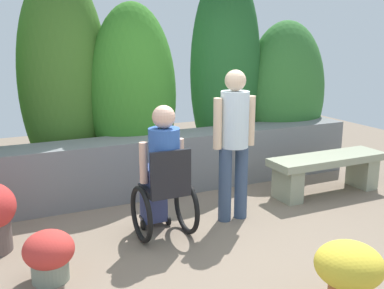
{
  "coord_description": "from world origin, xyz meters",
  "views": [
    {
      "loc": [
        -1.94,
        -3.61,
        1.97
      ],
      "look_at": [
        0.02,
        0.55,
        0.85
      ],
      "focal_mm": 42.37,
      "sensor_mm": 36.0,
      "label": 1
    }
  ],
  "objects": [
    {
      "name": "ground_plane",
      "position": [
        0.0,
        0.0,
        0.0
      ],
      "size": [
        11.55,
        11.55,
        0.0
      ],
      "primitive_type": "plane",
      "color": "#7A6958"
    },
    {
      "name": "hedge_backdrop",
      "position": [
        -0.25,
        2.16,
        1.35
      ],
      "size": [
        6.07,
        1.15,
        3.04
      ],
      "color": "#2B672A",
      "rests_on": "ground"
    },
    {
      "name": "person_standing_companion",
      "position": [
        0.44,
        0.4,
        0.93
      ],
      "size": [
        0.49,
        0.3,
        1.62
      ],
      "rotation": [
        0.0,
        0.0,
        0.26
      ],
      "color": "#394C69",
      "rests_on": "ground"
    },
    {
      "name": "flower_pot_red_accent",
      "position": [
        -1.56,
        -0.07,
        0.23
      ],
      "size": [
        0.42,
        0.42,
        0.43
      ],
      "color": "gray",
      "rests_on": "ground"
    },
    {
      "name": "person_in_wheelchair",
      "position": [
        -0.4,
        0.33,
        0.62
      ],
      "size": [
        0.53,
        0.66,
        1.33
      ],
      "rotation": [
        0.0,
        0.0,
        0.11
      ],
      "color": "black",
      "rests_on": "ground"
    },
    {
      "name": "flower_pot_purple_near",
      "position": [
        0.31,
        -1.46,
        0.33
      ],
      "size": [
        0.49,
        0.49,
        0.55
      ],
      "color": "#A3592C",
      "rests_on": "ground"
    },
    {
      "name": "stone_bench",
      "position": [
        1.94,
        0.62,
        0.33
      ],
      "size": [
        1.57,
        0.45,
        0.49
      ],
      "rotation": [
        0.0,
        0.0,
        0.07
      ],
      "color": "gray",
      "rests_on": "ground"
    },
    {
      "name": "stone_retaining_wall",
      "position": [
        0.0,
        1.58,
        0.37
      ],
      "size": [
        5.65,
        0.52,
        0.73
      ],
      "primitive_type": "cube",
      "color": "slate",
      "rests_on": "ground"
    }
  ]
}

